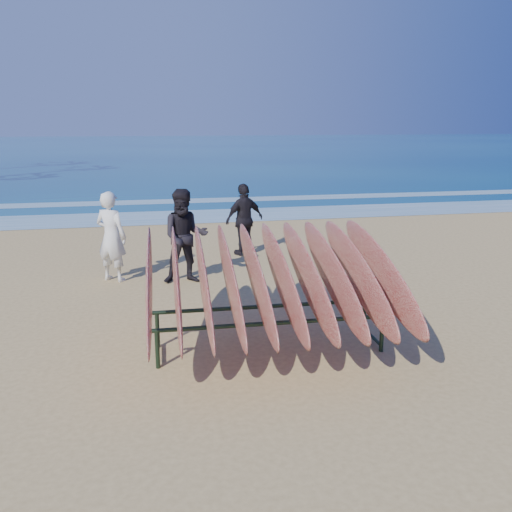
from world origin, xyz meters
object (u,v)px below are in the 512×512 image
(person_dark_b, at_px, (244,220))
(person_dark_a, at_px, (185,236))
(person_white, at_px, (111,237))
(surfboard_rack, at_px, (269,278))

(person_dark_b, bearing_deg, person_dark_a, 30.14)
(person_white, xyz_separation_m, person_dark_b, (2.86, 1.55, -0.05))
(person_white, distance_m, person_dark_a, 1.43)
(surfboard_rack, height_order, person_dark_b, surfboard_rack)
(surfboard_rack, relative_size, person_dark_b, 1.99)
(person_white, height_order, person_dark_a, person_dark_a)
(person_dark_a, height_order, person_dark_b, person_dark_a)
(person_dark_a, bearing_deg, person_white, 164.50)
(person_dark_a, xyz_separation_m, person_dark_b, (1.49, 1.95, -0.08))
(person_white, height_order, person_dark_b, person_white)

